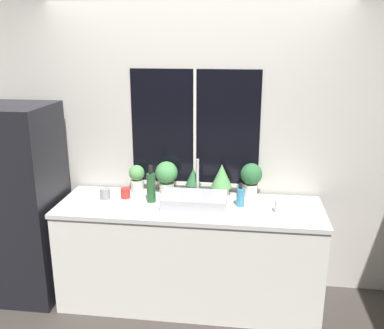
{
  "coord_description": "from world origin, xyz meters",
  "views": [
    {
      "loc": [
        0.44,
        -2.9,
        2.21
      ],
      "look_at": [
        0.02,
        0.33,
        1.24
      ],
      "focal_mm": 40.0,
      "sensor_mm": 36.0,
      "label": 1
    }
  ],
  "objects_px": {
    "potted_plant_center": "(193,180)",
    "soap_bottle": "(240,197)",
    "sink": "(195,200)",
    "potted_plant_left": "(167,175)",
    "potted_plant_far_left": "(137,177)",
    "potted_plant_far_right": "(251,177)",
    "mug_white": "(279,206)",
    "refrigerator": "(19,203)",
    "mug_grey": "(105,194)",
    "potted_plant_right": "(222,178)",
    "mug_red": "(125,193)",
    "bottle_tall": "(151,187)"
  },
  "relations": [
    {
      "from": "bottle_tall",
      "to": "mug_grey",
      "type": "relative_size",
      "value": 3.52
    },
    {
      "from": "potted_plant_right",
      "to": "soap_bottle",
      "type": "bearing_deg",
      "value": -52.83
    },
    {
      "from": "potted_plant_far_left",
      "to": "mug_grey",
      "type": "bearing_deg",
      "value": -138.76
    },
    {
      "from": "refrigerator",
      "to": "potted_plant_left",
      "type": "relative_size",
      "value": 5.87
    },
    {
      "from": "potted_plant_left",
      "to": "potted_plant_far_left",
      "type": "bearing_deg",
      "value": 180.0
    },
    {
      "from": "potted_plant_left",
      "to": "potted_plant_right",
      "type": "xyz_separation_m",
      "value": [
        0.48,
        0.0,
        -0.01
      ]
    },
    {
      "from": "bottle_tall",
      "to": "mug_white",
      "type": "height_order",
      "value": "bottle_tall"
    },
    {
      "from": "potted_plant_left",
      "to": "potted_plant_center",
      "type": "distance_m",
      "value": 0.24
    },
    {
      "from": "refrigerator",
      "to": "potted_plant_far_right",
      "type": "relative_size",
      "value": 5.65
    },
    {
      "from": "potted_plant_far_right",
      "to": "sink",
      "type": "bearing_deg",
      "value": -150.78
    },
    {
      "from": "potted_plant_center",
      "to": "soap_bottle",
      "type": "distance_m",
      "value": 0.47
    },
    {
      "from": "refrigerator",
      "to": "potted_plant_right",
      "type": "height_order",
      "value": "refrigerator"
    },
    {
      "from": "sink",
      "to": "potted_plant_left",
      "type": "distance_m",
      "value": 0.4
    },
    {
      "from": "potted_plant_right",
      "to": "mug_grey",
      "type": "height_order",
      "value": "potted_plant_right"
    },
    {
      "from": "potted_plant_right",
      "to": "mug_red",
      "type": "xyz_separation_m",
      "value": [
        -0.81,
        -0.16,
        -0.11
      ]
    },
    {
      "from": "soap_bottle",
      "to": "mug_grey",
      "type": "height_order",
      "value": "soap_bottle"
    },
    {
      "from": "potted_plant_far_left",
      "to": "mug_red",
      "type": "relative_size",
      "value": 2.78
    },
    {
      "from": "sink",
      "to": "soap_bottle",
      "type": "bearing_deg",
      "value": 5.19
    },
    {
      "from": "sink",
      "to": "potted_plant_center",
      "type": "bearing_deg",
      "value": 99.84
    },
    {
      "from": "potted_plant_center",
      "to": "sink",
      "type": "bearing_deg",
      "value": -80.16
    },
    {
      "from": "soap_bottle",
      "to": "potted_plant_far_left",
      "type": "bearing_deg",
      "value": 166.48
    },
    {
      "from": "bottle_tall",
      "to": "mug_grey",
      "type": "height_order",
      "value": "bottle_tall"
    },
    {
      "from": "sink",
      "to": "soap_bottle",
      "type": "height_order",
      "value": "sink"
    },
    {
      "from": "refrigerator",
      "to": "potted_plant_left",
      "type": "bearing_deg",
      "value": 13.72
    },
    {
      "from": "mug_red",
      "to": "refrigerator",
      "type": "bearing_deg",
      "value": -171.15
    },
    {
      "from": "mug_red",
      "to": "mug_white",
      "type": "bearing_deg",
      "value": -6.93
    },
    {
      "from": "potted_plant_far_left",
      "to": "potted_plant_left",
      "type": "bearing_deg",
      "value": -0.0
    },
    {
      "from": "refrigerator",
      "to": "potted_plant_center",
      "type": "relative_size",
      "value": 7.13
    },
    {
      "from": "potted_plant_far_right",
      "to": "potted_plant_right",
      "type": "bearing_deg",
      "value": 180.0
    },
    {
      "from": "potted_plant_center",
      "to": "soap_bottle",
      "type": "bearing_deg",
      "value": -28.06
    },
    {
      "from": "potted_plant_far_left",
      "to": "bottle_tall",
      "type": "relative_size",
      "value": 0.78
    },
    {
      "from": "soap_bottle",
      "to": "refrigerator",
      "type": "bearing_deg",
      "value": -177.54
    },
    {
      "from": "potted_plant_center",
      "to": "mug_red",
      "type": "distance_m",
      "value": 0.59
    },
    {
      "from": "potted_plant_right",
      "to": "potted_plant_center",
      "type": "bearing_deg",
      "value": -180.0
    },
    {
      "from": "potted_plant_right",
      "to": "soap_bottle",
      "type": "height_order",
      "value": "potted_plant_right"
    },
    {
      "from": "refrigerator",
      "to": "soap_bottle",
      "type": "xyz_separation_m",
      "value": [
        1.88,
        0.08,
        0.12
      ]
    },
    {
      "from": "refrigerator",
      "to": "potted_plant_far_right",
      "type": "distance_m",
      "value": 2.0
    },
    {
      "from": "soap_bottle",
      "to": "mug_grey",
      "type": "relative_size",
      "value": 2.16
    },
    {
      "from": "bottle_tall",
      "to": "mug_grey",
      "type": "xyz_separation_m",
      "value": [
        -0.41,
        0.02,
        -0.09
      ]
    },
    {
      "from": "sink",
      "to": "mug_red",
      "type": "relative_size",
      "value": 5.87
    },
    {
      "from": "refrigerator",
      "to": "potted_plant_right",
      "type": "distance_m",
      "value": 1.75
    },
    {
      "from": "potted_plant_far_right",
      "to": "potted_plant_center",
      "type": "bearing_deg",
      "value": 180.0
    },
    {
      "from": "mug_white",
      "to": "mug_grey",
      "type": "relative_size",
      "value": 1.16
    },
    {
      "from": "potted_plant_far_right",
      "to": "bottle_tall",
      "type": "relative_size",
      "value": 0.95
    },
    {
      "from": "potted_plant_far_right",
      "to": "mug_white",
      "type": "bearing_deg",
      "value": -55.02
    },
    {
      "from": "refrigerator",
      "to": "potted_plant_center",
      "type": "xyz_separation_m",
      "value": [
        1.47,
        0.3,
        0.17
      ]
    },
    {
      "from": "potted_plant_far_left",
      "to": "potted_plant_right",
      "type": "distance_m",
      "value": 0.75
    },
    {
      "from": "sink",
      "to": "potted_plant_far_right",
      "type": "bearing_deg",
      "value": 29.22
    },
    {
      "from": "potted_plant_left",
      "to": "potted_plant_far_right",
      "type": "height_order",
      "value": "potted_plant_far_right"
    },
    {
      "from": "potted_plant_center",
      "to": "soap_bottle",
      "type": "height_order",
      "value": "potted_plant_center"
    }
  ]
}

